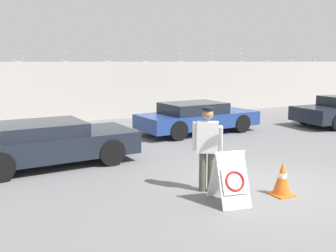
% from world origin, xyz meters
% --- Properties ---
extents(ground_plane, '(90.00, 90.00, 0.00)m').
position_xyz_m(ground_plane, '(0.00, 0.00, 0.00)').
color(ground_plane, slate).
extents(perimeter_wall, '(36.00, 0.30, 3.17)m').
position_xyz_m(perimeter_wall, '(0.00, 11.15, 1.36)').
color(perimeter_wall, '#ADA8A0').
rests_on(perimeter_wall, ground_plane).
extents(barricade_sign, '(0.74, 0.95, 1.03)m').
position_xyz_m(barricade_sign, '(-1.39, -0.35, 0.51)').
color(barricade_sign, white).
rests_on(barricade_sign, ground_plane).
extents(security_guard, '(0.56, 0.62, 1.79)m').
position_xyz_m(security_guard, '(-1.41, 0.43, 1.00)').
color(security_guard, '#514C42').
rests_on(security_guard, ground_plane).
extents(traffic_cone_mid, '(0.43, 0.43, 0.71)m').
position_xyz_m(traffic_cone_mid, '(-0.15, -0.46, 0.35)').
color(traffic_cone_mid, orange).
rests_on(traffic_cone_mid, ground_plane).
extents(parked_car_front_coupe, '(4.53, 2.22, 1.16)m').
position_xyz_m(parked_car_front_coupe, '(-4.00, 4.09, 0.61)').
color(parked_car_front_coupe, black).
rests_on(parked_car_front_coupe, ground_plane).
extents(parked_car_rear_sedan, '(4.83, 2.20, 1.18)m').
position_xyz_m(parked_car_rear_sedan, '(1.90, 6.21, 0.61)').
color(parked_car_rear_sedan, black).
rests_on(parked_car_rear_sedan, ground_plane).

